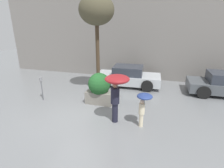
% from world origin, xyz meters
% --- Properties ---
extents(ground_plane, '(40.00, 40.00, 0.00)m').
position_xyz_m(ground_plane, '(0.00, 0.00, 0.00)').
color(ground_plane, slate).
extents(building_facade, '(18.00, 0.30, 6.00)m').
position_xyz_m(building_facade, '(0.00, 6.50, 3.00)').
color(building_facade, gray).
rests_on(building_facade, ground).
extents(planter_box, '(1.38, 1.11, 1.60)m').
position_xyz_m(planter_box, '(0.59, 1.44, 0.84)').
color(planter_box, gray).
rests_on(planter_box, ground).
extents(person_adult, '(0.94, 0.94, 2.05)m').
position_xyz_m(person_adult, '(1.89, -0.12, 1.57)').
color(person_adult, '#1E1E2D').
rests_on(person_adult, ground).
extents(person_child, '(0.58, 0.58, 1.42)m').
position_xyz_m(person_child, '(2.95, -0.14, 1.05)').
color(person_child, beige).
rests_on(person_child, ground).
extents(parked_car_near, '(4.20, 2.14, 1.30)m').
position_xyz_m(parked_car_near, '(1.42, 4.59, 0.60)').
color(parked_car_near, '#B7BCC1').
rests_on(parked_car_near, ground).
extents(parked_car_far, '(3.81, 2.06, 1.30)m').
position_xyz_m(parked_car_far, '(6.93, 4.54, 0.60)').
color(parked_car_far, '#4C5156').
rests_on(parked_car_far, ground).
extents(street_tree, '(1.81, 1.81, 5.30)m').
position_xyz_m(street_tree, '(0.05, 2.75, 4.45)').
color(street_tree, '#423323').
rests_on(street_tree, ground).
extents(parking_meter, '(0.14, 0.14, 1.27)m').
position_xyz_m(parking_meter, '(-2.45, 0.97, 0.91)').
color(parking_meter, '#595B60').
rests_on(parking_meter, ground).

